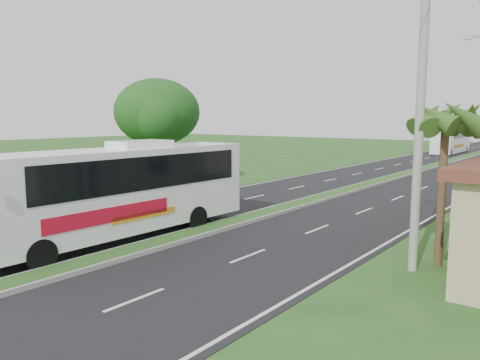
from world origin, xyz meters
The scene contains 11 objects.
ground centered at (0.00, 0.00, 0.00)m, with size 180.00×180.00×0.00m, color #1F4A1B.
road_asphalt centered at (0.00, 20.00, 0.01)m, with size 14.00×160.00×0.02m, color black.
median_strip centered at (0.00, 20.00, 0.10)m, with size 1.20×160.00×0.18m.
lane_edge_left centered at (-6.70, 20.00, 0.00)m, with size 0.12×160.00×0.01m, color silver.
lane_edge_right centered at (6.70, 20.00, 0.00)m, with size 0.12×160.00×0.01m, color silver.
palm_verge_a centered at (9.00, 3.00, 4.74)m, with size 2.40×2.40×5.45m.
shade_tree centered at (-12.11, 10.02, 5.03)m, with size 6.30×6.00×7.54m.
utility_pole_a centered at (8.50, 2.00, 5.67)m, with size 1.60×0.28×11.00m.
coach_bus_main centered at (-1.80, -1.36, 2.14)m, with size 2.74×12.08×3.89m.
coach_bus_far centered at (-3.29, 55.02, 1.86)m, with size 2.56×11.26×3.27m.
motorcyclist centered at (-1.25, 2.53, 0.94)m, with size 1.68×0.71×2.44m.
Camera 1 is at (12.94, -12.65, 4.80)m, focal length 35.00 mm.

